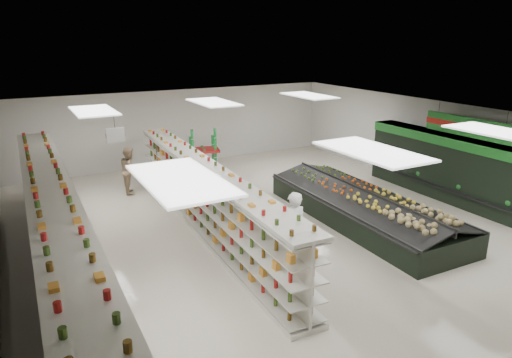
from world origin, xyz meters
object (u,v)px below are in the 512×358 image
gondola_center (205,199)px  shopper_background (130,170)px  produce_island (362,206)px  gondola_left (57,241)px  soda_endcap (203,152)px  shopper_main (293,229)px

gondola_center → shopper_background: gondola_center is taller
produce_island → gondola_left: bearing=177.5°
soda_endcap → shopper_background: bearing=-157.1°
gondola_left → produce_island: size_ratio=1.90×
gondola_left → shopper_background: 6.26m
soda_endcap → gondola_left: bearing=-132.0°
soda_endcap → shopper_background: size_ratio=0.97×
soda_endcap → shopper_background: (-3.33, -1.41, 0.05)m
shopper_main → shopper_background: size_ratio=1.10×
shopper_background → soda_endcap: bearing=-57.9°
shopper_main → gondola_center: bearing=-68.2°
produce_island → shopper_main: 3.64m
gondola_left → soda_endcap: size_ratio=7.90×
gondola_center → soda_endcap: size_ratio=6.79×
gondola_center → produce_island: (4.38, -1.70, -0.43)m
gondola_left → produce_island: (8.43, -0.37, -0.57)m
gondola_center → soda_endcap: bearing=70.7°
produce_island → shopper_background: (-5.51, 5.90, 0.38)m
soda_endcap → shopper_main: size_ratio=0.88×
gondola_center → soda_endcap: 6.03m
gondola_left → shopper_main: (5.08, -1.72, -0.10)m
produce_island → gondola_center: bearing=158.8°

